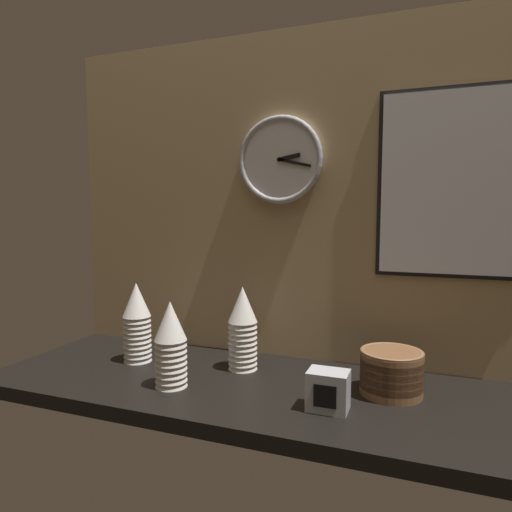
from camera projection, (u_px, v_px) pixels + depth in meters
The scene contains 9 objects.
ground_plane at pixel (265, 390), 128.19cm from camera, with size 160.00×56.00×4.00cm, color black.
wall_tiled_back at pixel (293, 198), 147.54cm from camera, with size 160.00×3.00×105.00cm.
cup_stack_center at pixel (243, 328), 138.51cm from camera, with size 8.94×8.94×25.49cm.
cup_stack_center_left at pixel (171, 344), 124.74cm from camera, with size 8.94×8.94×23.87cm.
cup_stack_left at pixel (137, 322), 145.90cm from camera, with size 8.94×8.94×25.49cm.
bowl_stack_right at pixel (391, 371), 119.87cm from camera, with size 16.29×16.29×11.79cm.
wall_clock at pixel (280, 160), 144.76cm from camera, with size 27.90×2.70×27.90cm.
menu_board at pixel (456, 183), 128.19cm from camera, with size 43.21×1.32×54.01cm.
napkin_dispenser at pixel (328, 391), 110.35cm from camera, with size 9.82×7.62×9.69cm.
Camera 1 is at (41.31, -116.82, 48.11)cm, focal length 32.00 mm.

